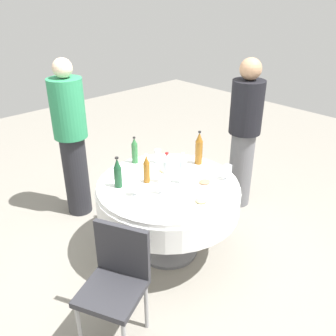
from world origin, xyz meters
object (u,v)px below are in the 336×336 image
bottle_green_north (135,151)px  chair_right (117,276)px  bottle_dark_green_rear (118,173)px  person_front (71,138)px  bottle_amber_front (199,149)px  bottle_amber_right (147,169)px  plate_outer (125,174)px  wine_glass_inner (136,185)px  plate_mid (205,183)px  wine_glass_north (162,183)px  wine_glass_right (228,170)px  person_south (244,133)px  plate_east (202,202)px  wine_glass_rear (158,154)px  dining_table (168,198)px  bottle_clear_west (167,169)px  plate_near (164,171)px  bottle_clear_south (183,169)px

bottle_green_north → chair_right: 1.35m
bottle_dark_green_rear → person_front: size_ratio=0.16×
person_front → bottle_amber_front: bearing=-68.4°
bottle_dark_green_rear → bottle_amber_right: (0.23, -0.11, -0.00)m
bottle_amber_right → plate_outer: bearing=104.3°
wine_glass_inner → plate_mid: bearing=-25.6°
wine_glass_north → plate_mid: 0.41m
wine_glass_right → person_south: 0.86m
wine_glass_right → person_south: size_ratio=0.08×
wine_glass_inner → person_front: size_ratio=0.08×
bottle_amber_front → plate_east: size_ratio=1.40×
bottle_amber_right → wine_glass_rear: bottle_amber_right is taller
wine_glass_north → plate_outer: size_ratio=0.58×
dining_table → plate_outer: plate_outer is taller
bottle_clear_west → chair_right: (-0.87, -0.43, -0.36)m
bottle_amber_right → person_front: (-0.13, 1.04, 0.02)m
wine_glass_rear → plate_outer: (-0.39, 0.02, -0.09)m
dining_table → wine_glass_rear: wine_glass_rear is taller
person_front → chair_right: person_front is taller
bottle_dark_green_rear → plate_near: bearing=-9.5°
dining_table → wine_glass_north: bearing=-148.8°
plate_near → bottle_amber_front: bearing=-13.2°
bottle_clear_west → wine_glass_rear: 0.40m
bottle_dark_green_rear → chair_right: 0.91m
dining_table → plate_east: plate_east is taller
bottle_amber_right → plate_mid: bottle_amber_right is taller
bottle_amber_front → plate_mid: 0.44m
bottle_amber_front → bottle_amber_right: bearing=174.5°
wine_glass_right → plate_mid: bearing=160.4°
bottle_clear_south → plate_outer: (-0.28, 0.47, -0.13)m
dining_table → bottle_amber_right: size_ratio=4.70×
wine_glass_right → plate_mid: size_ratio=0.61×
bottle_clear_west → plate_east: (-0.03, -0.43, -0.12)m
bottle_dark_green_rear → bottle_amber_front: bearing=-11.2°
plate_near → plate_east: same height
bottle_amber_right → plate_east: bearing=-80.5°
bottle_green_north → wine_glass_inner: bottle_green_north is taller
bottle_dark_green_rear → person_south: bearing=-6.4°
bottle_clear_west → person_south: (1.19, 0.06, -0.00)m
bottle_clear_south → plate_east: 0.38m
wine_glass_right → person_south: person_south is taller
bottle_green_north → plate_east: bearing=-94.5°
wine_glass_rear → bottle_amber_right: bearing=-146.0°
wine_glass_rear → dining_table: bearing=-119.4°
person_south → wine_glass_north: bearing=-86.4°
person_front → bottle_clear_west: bearing=-89.7°
plate_near → wine_glass_north: bearing=-135.6°
bottle_dark_green_rear → plate_east: 0.75m
chair_right → wine_glass_rear: bearing=-79.7°
wine_glass_inner → plate_mid: size_ratio=0.59×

